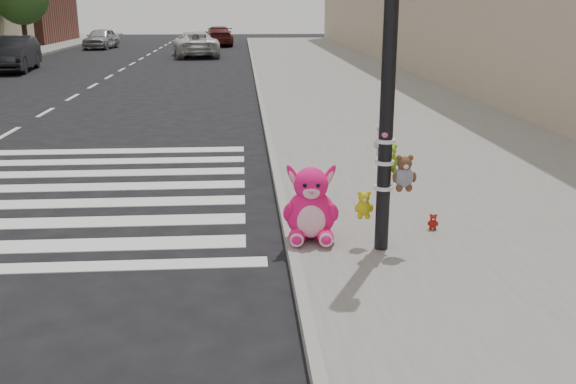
{
  "coord_description": "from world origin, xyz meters",
  "views": [
    {
      "loc": [
        0.99,
        -5.21,
        2.93
      ],
      "look_at": [
        1.52,
        2.17,
        0.75
      ],
      "focal_mm": 40.0,
      "sensor_mm": 36.0,
      "label": 1
    }
  ],
  "objects_px": {
    "pink_bunny": "(311,209)",
    "car_dark_far": "(12,54)",
    "red_teddy": "(433,222)",
    "car_white_near": "(195,44)",
    "signal_pole": "(389,108)"
  },
  "relations": [
    {
      "from": "red_teddy",
      "to": "car_dark_far",
      "type": "bearing_deg",
      "value": 132.1
    },
    {
      "from": "car_dark_far",
      "to": "red_teddy",
      "type": "bearing_deg",
      "value": -66.36
    },
    {
      "from": "signal_pole",
      "to": "pink_bunny",
      "type": "relative_size",
      "value": 4.17
    },
    {
      "from": "signal_pole",
      "to": "red_teddy",
      "type": "xyz_separation_m",
      "value": [
        0.78,
        0.59,
        -1.57
      ]
    },
    {
      "from": "signal_pole",
      "to": "car_dark_far",
      "type": "xyz_separation_m",
      "value": [
        -11.79,
        22.76,
        -1.04
      ]
    },
    {
      "from": "signal_pole",
      "to": "car_dark_far",
      "type": "height_order",
      "value": "signal_pole"
    },
    {
      "from": "red_teddy",
      "to": "car_white_near",
      "type": "bearing_deg",
      "value": 112.04
    },
    {
      "from": "red_teddy",
      "to": "car_dark_far",
      "type": "height_order",
      "value": "car_dark_far"
    },
    {
      "from": "car_dark_far",
      "to": "car_white_near",
      "type": "height_order",
      "value": "car_dark_far"
    },
    {
      "from": "pink_bunny",
      "to": "car_white_near",
      "type": "bearing_deg",
      "value": 100.84
    },
    {
      "from": "pink_bunny",
      "to": "car_white_near",
      "type": "xyz_separation_m",
      "value": [
        -3.4,
        30.15,
        0.17
      ]
    },
    {
      "from": "pink_bunny",
      "to": "red_teddy",
      "type": "xyz_separation_m",
      "value": [
        1.6,
        0.23,
        -0.29
      ]
    },
    {
      "from": "red_teddy",
      "to": "car_white_near",
      "type": "xyz_separation_m",
      "value": [
        -5.0,
        29.92,
        0.46
      ]
    },
    {
      "from": "car_white_near",
      "to": "pink_bunny",
      "type": "bearing_deg",
      "value": 88.2
    },
    {
      "from": "pink_bunny",
      "to": "car_dark_far",
      "type": "xyz_separation_m",
      "value": [
        -10.96,
        22.4,
        0.24
      ]
    }
  ]
}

